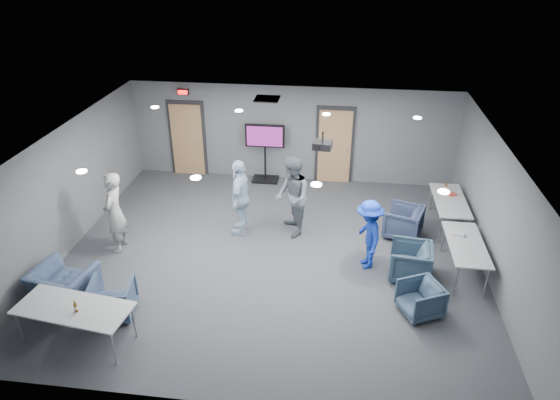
# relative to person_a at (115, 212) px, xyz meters

# --- Properties ---
(floor) EXTENTS (9.00, 9.00, 0.00)m
(floor) POSITION_rel_person_a_xyz_m (3.42, 0.15, -0.92)
(floor) COLOR #373A3E
(floor) RESTS_ON ground
(ceiling) EXTENTS (9.00, 9.00, 0.00)m
(ceiling) POSITION_rel_person_a_xyz_m (3.42, 0.15, 1.78)
(ceiling) COLOR silver
(ceiling) RESTS_ON wall_back
(wall_back) EXTENTS (9.00, 0.02, 2.70)m
(wall_back) POSITION_rel_person_a_xyz_m (3.42, 4.15, 0.43)
(wall_back) COLOR slate
(wall_back) RESTS_ON floor
(wall_front) EXTENTS (9.00, 0.02, 2.70)m
(wall_front) POSITION_rel_person_a_xyz_m (3.42, -3.85, 0.43)
(wall_front) COLOR slate
(wall_front) RESTS_ON floor
(wall_left) EXTENTS (0.02, 8.00, 2.70)m
(wall_left) POSITION_rel_person_a_xyz_m (-1.08, 0.15, 0.43)
(wall_left) COLOR slate
(wall_left) RESTS_ON floor
(wall_right) EXTENTS (0.02, 8.00, 2.70)m
(wall_right) POSITION_rel_person_a_xyz_m (7.92, 0.15, 0.43)
(wall_right) COLOR slate
(wall_right) RESTS_ON floor
(door_left) EXTENTS (1.06, 0.17, 2.24)m
(door_left) POSITION_rel_person_a_xyz_m (0.42, 4.11, 0.14)
(door_left) COLOR black
(door_left) RESTS_ON wall_back
(door_right) EXTENTS (1.06, 0.17, 2.24)m
(door_right) POSITION_rel_person_a_xyz_m (4.62, 4.11, 0.14)
(door_right) COLOR black
(door_right) RESTS_ON wall_back
(exit_sign) EXTENTS (0.32, 0.08, 0.16)m
(exit_sign) POSITION_rel_person_a_xyz_m (0.42, 4.08, 1.53)
(exit_sign) COLOR black
(exit_sign) RESTS_ON wall_back
(hvac_diffuser) EXTENTS (0.60, 0.60, 0.03)m
(hvac_diffuser) POSITION_rel_person_a_xyz_m (2.92, 2.95, 1.76)
(hvac_diffuser) COLOR black
(hvac_diffuser) RESTS_ON ceiling
(downlights) EXTENTS (6.18, 3.78, 0.02)m
(downlights) POSITION_rel_person_a_xyz_m (3.42, 0.15, 1.76)
(downlights) COLOR white
(downlights) RESTS_ON ceiling
(person_a) EXTENTS (0.49, 0.71, 1.85)m
(person_a) POSITION_rel_person_a_xyz_m (0.00, 0.00, 0.00)
(person_a) COLOR #9A9C99
(person_a) RESTS_ON floor
(person_b) EXTENTS (0.98, 1.11, 1.92)m
(person_b) POSITION_rel_person_a_xyz_m (3.75, 1.15, 0.03)
(person_b) COLOR slate
(person_b) RESTS_ON floor
(person_c) EXTENTS (0.53, 1.11, 1.84)m
(person_c) POSITION_rel_person_a_xyz_m (2.56, 1.06, -0.01)
(person_c) COLOR silver
(person_c) RESTS_ON floor
(person_d) EXTENTS (0.77, 1.09, 1.54)m
(person_d) POSITION_rel_person_a_xyz_m (5.45, 0.04, -0.15)
(person_d) COLOR #173098
(person_d) RESTS_ON floor
(chair_right_a) EXTENTS (1.03, 1.02, 0.75)m
(chair_right_a) POSITION_rel_person_a_xyz_m (6.32, 1.34, -0.55)
(chair_right_a) COLOR #323C56
(chair_right_a) RESTS_ON floor
(chair_right_b) EXTENTS (0.91, 0.89, 0.75)m
(chair_right_b) POSITION_rel_person_a_xyz_m (6.32, -0.26, -0.55)
(chair_right_b) COLOR #334758
(chair_right_b) RESTS_ON floor
(chair_right_c) EXTENTS (0.93, 0.92, 0.64)m
(chair_right_c) POSITION_rel_person_a_xyz_m (6.40, -1.37, -0.60)
(chair_right_c) COLOR #384B60
(chair_right_c) RESTS_ON floor
(chair_front_a) EXTENTS (0.89, 0.91, 0.71)m
(chair_front_a) POSITION_rel_person_a_xyz_m (0.79, -2.11, -0.57)
(chair_front_a) COLOR #3C4D69
(chair_front_a) RESTS_ON floor
(chair_front_b) EXTENTS (1.24, 1.13, 0.71)m
(chair_front_b) POSITION_rel_person_a_xyz_m (-0.29, -1.85, -0.57)
(chair_front_b) COLOR #3E4E6B
(chair_front_b) RESTS_ON floor
(table_right_a) EXTENTS (0.73, 1.74, 0.73)m
(table_right_a) POSITION_rel_person_a_xyz_m (7.42, 1.91, -0.24)
(table_right_a) COLOR #ABAEB0
(table_right_a) RESTS_ON floor
(table_right_b) EXTENTS (0.72, 1.72, 0.73)m
(table_right_b) POSITION_rel_person_a_xyz_m (7.42, 0.01, -0.24)
(table_right_b) COLOR #ABAEB0
(table_right_b) RESTS_ON floor
(table_front_left) EXTENTS (2.04, 1.06, 0.73)m
(table_front_left) POSITION_rel_person_a_xyz_m (0.48, -2.85, -0.24)
(table_front_left) COLOR #ABAEB0
(table_front_left) RESTS_ON floor
(bottle_front) EXTENTS (0.06, 0.06, 0.23)m
(bottle_front) POSITION_rel_person_a_xyz_m (0.59, -2.94, -0.11)
(bottle_front) COLOR brown
(bottle_front) RESTS_ON table_front_left
(bottle_right) EXTENTS (0.06, 0.06, 0.25)m
(bottle_right) POSITION_rel_person_a_xyz_m (7.38, 2.37, -0.10)
(bottle_right) COLOR brown
(bottle_right) RESTS_ON table_right_a
(snack_box) EXTENTS (0.23, 0.19, 0.04)m
(snack_box) POSITION_rel_person_a_xyz_m (7.50, 2.16, -0.17)
(snack_box) COLOR #C93932
(snack_box) RESTS_ON table_right_a
(wrapper) EXTENTS (0.27, 0.21, 0.06)m
(wrapper) POSITION_rel_person_a_xyz_m (7.30, 0.33, -0.17)
(wrapper) COLOR silver
(wrapper) RESTS_ON table_right_b
(tv_stand) EXTENTS (1.09, 0.52, 1.68)m
(tv_stand) POSITION_rel_person_a_xyz_m (2.70, 3.90, 0.03)
(tv_stand) COLOR black
(tv_stand) RESTS_ON floor
(projector) EXTENTS (0.41, 0.39, 0.37)m
(projector) POSITION_rel_person_a_xyz_m (4.40, 0.79, 1.48)
(projector) COLOR black
(projector) RESTS_ON ceiling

